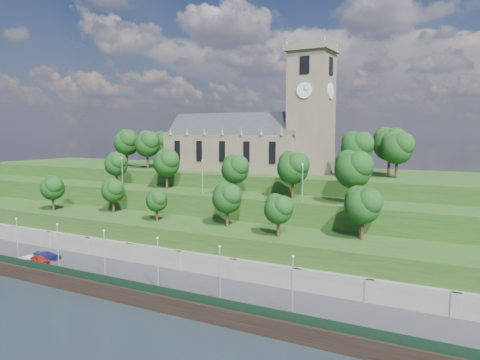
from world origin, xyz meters
The scene contains 17 objects.
ground centered at (0.00, 0.00, 0.00)m, with size 320.00×320.00×0.00m, color #1C252D.
promenade centered at (0.00, 6.00, 1.00)m, with size 160.00×12.00×2.00m, color #2D2D30.
quay_wall centered at (0.00, -0.05, 1.10)m, with size 160.00×0.50×2.20m, color black.
fence centered at (0.00, 0.60, 2.60)m, with size 160.00×0.10×1.20m, color black.
retaining_wall centered at (0.00, 11.97, 2.50)m, with size 160.00×2.10×5.00m.
embankment_lower centered at (0.00, 18.00, 4.00)m, with size 160.00×12.00×8.00m, color #204015.
embankment_upper centered at (0.00, 29.00, 6.00)m, with size 160.00×10.00×12.00m, color #204015.
hilltop centered at (0.00, 50.00, 7.50)m, with size 160.00×32.00×15.00m, color #204015.
church centered at (0.79, 45.98, 22.52)m, with size 38.60×12.35×27.60m.
trees_lower centered at (4.14, 18.27, 12.82)m, with size 66.40×9.03×7.87m.
trees_upper centered at (6.00, 28.22, 17.58)m, with size 57.76×8.73×8.83m.
trees_hilltop centered at (0.01, 44.48, 21.27)m, with size 71.74×16.33×9.73m.
lamp_posts_promenade centered at (-2.00, 2.50, 6.27)m, with size 60.36×0.36×7.34m.
lamp_posts_upper centered at (0.00, 26.00, 15.83)m, with size 40.36×0.36×6.50m.
car_left centered at (-17.16, 2.78, 2.69)m, with size 1.64×4.07×1.39m, color maroon.
car_middle centered at (-19.17, 2.51, 2.58)m, with size 1.23×3.54×1.17m, color #AEAEB2.
car_right centered at (-18.15, 5.41, 2.64)m, with size 1.80×4.42×1.28m, color navy.
Camera 1 is at (48.25, -47.29, 23.59)m, focal length 35.00 mm.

